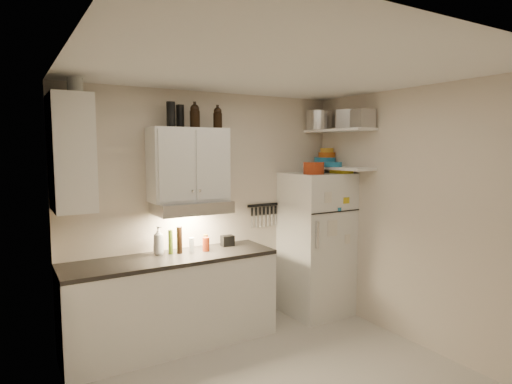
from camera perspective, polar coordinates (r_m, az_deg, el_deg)
ceiling at (r=3.48m, az=4.26°, el=16.08°), size 3.20×3.00×0.02m
back_wall at (r=4.79m, az=-6.34°, el=-2.49°), size 3.20×0.02×2.60m
left_wall at (r=2.91m, az=-23.22°, el=-8.41°), size 0.02×3.00×2.60m
right_wall at (r=4.59m, az=20.81°, el=-3.20°), size 0.02×3.00×2.60m
base_cabinet at (r=4.52m, az=-11.07°, el=-14.35°), size 2.10×0.60×0.88m
countertop at (r=4.38m, az=-11.19°, el=-8.70°), size 2.10×0.62×0.04m
upper_cabinet at (r=4.46m, az=-8.99°, el=3.64°), size 0.80×0.33×0.75m
side_cabinet at (r=4.03m, az=-23.45°, el=4.77°), size 0.33×0.55×1.00m
range_hood at (r=4.44m, az=-8.58°, el=-2.01°), size 0.76×0.46×0.12m
fridge at (r=5.23m, az=8.02°, el=-6.82°), size 0.70×0.68×1.70m
shelf_hi at (r=5.13m, az=10.95°, el=8.07°), size 0.30×0.95×0.03m
shelf_lo at (r=5.13m, az=10.86°, el=3.16°), size 0.30×0.95×0.03m
knife_strip at (r=5.09m, az=0.96°, el=-1.73°), size 0.42×0.02×0.03m
dutch_oven at (r=4.87m, az=7.71°, el=3.17°), size 0.25×0.25×0.14m
book_stack at (r=5.09m, az=11.33°, el=2.86°), size 0.20×0.24×0.07m
spice_jar at (r=5.17m, az=8.82°, el=3.16°), size 0.08×0.08×0.11m
stock_pot at (r=5.34m, az=8.38°, el=9.41°), size 0.39×0.39×0.23m
tin_a at (r=5.06m, az=12.09°, el=9.46°), size 0.27×0.26×0.21m
tin_b at (r=4.90m, az=14.07°, el=9.47°), size 0.23×0.23×0.20m
bowl_teal at (r=5.36m, az=9.15°, el=4.02°), size 0.26×0.26×0.10m
bowl_orange at (r=5.37m, az=9.42°, el=4.91°), size 0.21×0.21×0.06m
bowl_yellow at (r=5.37m, az=9.43°, el=5.52°), size 0.16×0.16×0.05m
plates at (r=5.10m, az=10.14°, el=3.64°), size 0.24×0.24×0.06m
growler_a at (r=4.43m, az=-8.16°, el=10.05°), size 0.13×0.13×0.24m
growler_b at (r=4.52m, az=-5.14°, el=9.87°), size 0.11×0.11×0.22m
thermos_a at (r=4.51m, az=-10.07°, el=9.90°), size 0.08×0.08×0.23m
thermos_b at (r=4.39m, az=-11.28°, el=10.10°), size 0.11×0.11×0.25m
side_jar at (r=4.12m, az=-22.98°, el=13.00°), size 0.17×0.17×0.17m
soap_bottle at (r=4.45m, az=-12.88°, el=-6.10°), size 0.15×0.16×0.32m
pepper_mill at (r=4.61m, az=-6.71°, el=-6.62°), size 0.05×0.05×0.16m
oil_bottle at (r=4.46m, az=-11.33°, el=-6.54°), size 0.05×0.05×0.25m
vinegar_bottle at (r=4.46m, az=-10.17°, el=-6.33°), size 0.07×0.07×0.28m
clear_bottle at (r=4.48m, az=-8.57°, el=-7.02°), size 0.06×0.06×0.16m
red_jar at (r=4.53m, az=-6.69°, el=-6.93°), size 0.10×0.10×0.15m
caddy at (r=4.75m, az=-3.82°, el=-6.50°), size 0.14×0.10×0.12m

